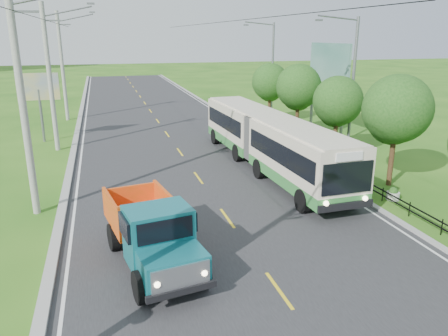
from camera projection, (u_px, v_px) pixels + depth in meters
name	position (u px, v px, depth m)	size (l,w,h in m)	color
ground	(279.00, 291.00, 14.05)	(240.00, 240.00, 0.00)	#245B15
road	(175.00, 145.00, 32.46)	(14.00, 120.00, 0.02)	#28282B
curb_left	(73.00, 151.00, 30.58)	(0.40, 120.00, 0.15)	#9E9E99
curb_right	(265.00, 139.00, 34.30)	(0.30, 120.00, 0.10)	#9E9E99
edge_line_left	(82.00, 151.00, 30.74)	(0.12, 120.00, 0.00)	silver
edge_line_right	(259.00, 140.00, 34.18)	(0.12, 120.00, 0.00)	silver
centre_dash	(279.00, 290.00, 14.05)	(0.12, 2.20, 0.00)	yellow
railing_right	(310.00, 154.00, 28.92)	(0.04, 40.00, 0.60)	black
pole_near	(23.00, 103.00, 18.71)	(3.51, 0.32, 10.00)	gray
pole_mid	(50.00, 78.00, 29.76)	(3.51, 0.32, 10.00)	gray
pole_far	(63.00, 66.00, 40.81)	(3.51, 0.32, 10.00)	gray
tree_third	(396.00, 112.00, 22.93)	(3.60, 3.62, 6.00)	#382314
tree_fourth	(337.00, 104.00, 28.57)	(3.24, 3.31, 5.40)	#382314
tree_fifth	(298.00, 89.00, 34.02)	(3.48, 3.52, 5.80)	#382314
tree_back	(270.00, 84.00, 39.60)	(3.30, 3.36, 5.50)	#382314
streetlight_mid	(351.00, 83.00, 28.26)	(3.02, 0.20, 9.07)	slate
streetlight_far	(271.00, 68.00, 41.15)	(3.02, 0.20, 9.07)	slate
planter_near	(393.00, 194.00, 21.72)	(0.64, 0.64, 0.67)	silver
planter_mid	(318.00, 154.00, 29.08)	(0.64, 0.64, 0.67)	silver
planter_far	(273.00, 130.00, 36.45)	(0.64, 0.64, 0.67)	silver
billboard_left	(38.00, 91.00, 32.56)	(3.00, 0.20, 5.20)	slate
billboard_right	(329.00, 69.00, 34.09)	(0.24, 6.00, 7.30)	slate
bus	(269.00, 138.00, 26.31)	(3.41, 16.95, 3.25)	#338038
dump_truck	(152.00, 229.00, 15.22)	(3.19, 6.20, 2.49)	#11616B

